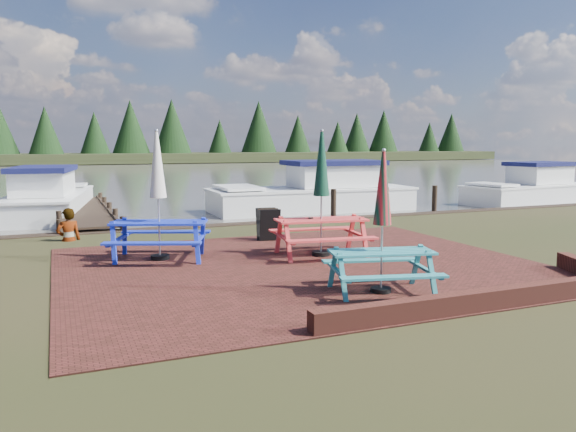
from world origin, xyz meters
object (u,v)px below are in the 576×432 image
(picnic_table_teal, at_px, (382,244))
(boat_far, at_px, (530,190))
(picnic_table_red, at_px, (321,213))
(person, at_px, (67,209))
(picnic_table_blue, at_px, (159,216))
(boat_jetty, at_px, (48,201))
(chalkboard, at_px, (268,224))
(boat_near, at_px, (316,195))
(jetty, at_px, (84,211))

(picnic_table_teal, relative_size, boat_far, 0.35)
(picnic_table_red, xyz_separation_m, person, (-4.89, 4.06, -0.13))
(picnic_table_blue, xyz_separation_m, person, (-1.68, 3.14, -0.12))
(boat_jetty, height_order, boat_far, boat_jetty)
(picnic_table_red, height_order, boat_jetty, picnic_table_red)
(picnic_table_teal, relative_size, person, 1.42)
(boat_jetty, distance_m, boat_far, 19.32)
(chalkboard, xyz_separation_m, person, (-4.51, 1.91, 0.38))
(person, bearing_deg, picnic_table_blue, 107.81)
(boat_near, height_order, boat_far, boat_near)
(picnic_table_teal, relative_size, jetty, 0.25)
(chalkboard, distance_m, boat_far, 15.10)
(chalkboard, xyz_separation_m, boat_near, (4.41, 6.58, 0.01))
(picnic_table_teal, height_order, picnic_table_red, picnic_table_red)
(boat_far, bearing_deg, chalkboard, 103.34)
(boat_far, bearing_deg, boat_near, 75.55)
(picnic_table_red, bearing_deg, picnic_table_teal, -89.93)
(picnic_table_red, xyz_separation_m, boat_near, (4.03, 8.73, -0.49))
(picnic_table_red, xyz_separation_m, chalkboard, (-0.39, 2.15, -0.51))
(chalkboard, xyz_separation_m, jetty, (-3.90, 7.32, -0.30))
(picnic_table_blue, height_order, boat_near, picnic_table_blue)
(jetty, bearing_deg, boat_jetty, 132.50)
(boat_near, xyz_separation_m, person, (-8.92, -4.67, 0.37))
(jetty, bearing_deg, picnic_table_red, -65.67)
(picnic_table_teal, xyz_separation_m, chalkboard, (0.02, 5.19, -0.38))
(chalkboard, bearing_deg, boat_near, 64.46)
(picnic_table_teal, height_order, jetty, picnic_table_teal)
(chalkboard, bearing_deg, boat_far, 29.60)
(picnic_table_teal, xyz_separation_m, boat_jetty, (-4.99, 13.72, -0.41))
(boat_near, bearing_deg, chalkboard, 147.33)
(boat_far, distance_m, person, 18.92)
(picnic_table_teal, height_order, picnic_table_blue, picnic_table_blue)
(picnic_table_red, height_order, person, picnic_table_red)
(picnic_table_blue, xyz_separation_m, chalkboard, (2.83, 1.23, -0.51))
(picnic_table_red, bearing_deg, person, 148.06)
(picnic_table_blue, distance_m, boat_jetty, 10.02)
(boat_jetty, xyz_separation_m, boat_near, (9.42, -1.96, 0.04))
(picnic_table_blue, relative_size, boat_near, 0.34)
(boat_near, bearing_deg, boat_far, -95.31)
(picnic_table_blue, height_order, chalkboard, picnic_table_blue)
(picnic_table_red, height_order, picnic_table_blue, picnic_table_red)
(jetty, distance_m, boat_near, 8.35)
(picnic_table_teal, distance_m, picnic_table_blue, 4.85)
(picnic_table_blue, distance_m, boat_near, 10.67)
(picnic_table_blue, distance_m, boat_far, 18.19)
(picnic_table_teal, xyz_separation_m, boat_far, (14.09, 10.67, -0.41))
(picnic_table_teal, bearing_deg, boat_far, 51.31)
(picnic_table_red, xyz_separation_m, boat_far, (13.68, 7.64, -0.54))
(boat_jetty, bearing_deg, boat_near, -2.56)
(boat_jetty, bearing_deg, person, -76.49)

